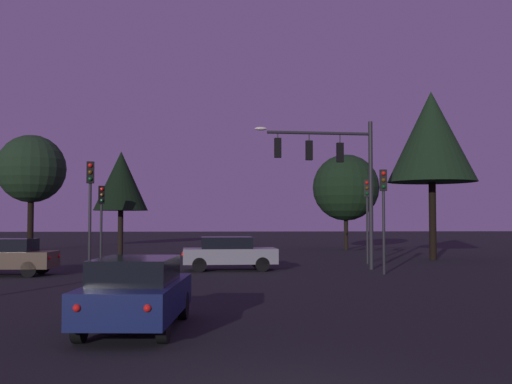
% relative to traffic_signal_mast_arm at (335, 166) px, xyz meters
% --- Properties ---
extents(ground_plane, '(168.00, 168.00, 0.00)m').
position_rel_traffic_signal_mast_arm_xyz_m(ground_plane, '(-4.48, 4.47, -4.78)').
color(ground_plane, black).
rests_on(ground_plane, ground).
extents(traffic_signal_mast_arm, '(5.55, 0.66, 6.89)m').
position_rel_traffic_signal_mast_arm_xyz_m(traffic_signal_mast_arm, '(0.00, 0.00, 0.00)').
color(traffic_signal_mast_arm, '#232326').
rests_on(traffic_signal_mast_arm, ground).
extents(traffic_light_corner_left, '(0.35, 0.38, 4.40)m').
position_rel_traffic_signal_mast_arm_xyz_m(traffic_light_corner_left, '(2.38, 3.64, -1.67)').
color(traffic_light_corner_left, '#232326').
rests_on(traffic_light_corner_left, ground).
extents(traffic_light_corner_right, '(0.34, 0.37, 4.43)m').
position_rel_traffic_signal_mast_arm_xyz_m(traffic_light_corner_right, '(1.59, -2.44, -1.65)').
color(traffic_light_corner_right, '#232326').
rests_on(traffic_light_corner_right, ground).
extents(traffic_light_median, '(0.33, 0.37, 4.71)m').
position_rel_traffic_signal_mast_arm_xyz_m(traffic_light_median, '(-10.70, -2.30, -1.46)').
color(traffic_light_median, '#232326').
rests_on(traffic_light_median, ground).
extents(traffic_light_far_side, '(0.35, 0.38, 3.99)m').
position_rel_traffic_signal_mast_arm_xyz_m(traffic_light_far_side, '(-11.21, 2.90, -1.94)').
color(traffic_light_far_side, '#232326').
rests_on(traffic_light_far_side, ground).
extents(car_nearside_lane, '(2.10, 4.41, 1.52)m').
position_rel_traffic_signal_mast_arm_xyz_m(car_nearside_lane, '(-7.10, -14.87, -3.99)').
color(car_nearside_lane, '#0F1947').
rests_on(car_nearside_lane, ground).
extents(car_crossing_left, '(4.38, 2.08, 1.52)m').
position_rel_traffic_signal_mast_arm_xyz_m(car_crossing_left, '(-4.91, 0.05, -3.99)').
color(car_crossing_left, gray).
rests_on(car_crossing_left, ground).
extents(car_crossing_right, '(4.50, 1.97, 1.52)m').
position_rel_traffic_signal_mast_arm_xyz_m(car_crossing_right, '(-14.32, -2.01, -3.99)').
color(car_crossing_right, '#473828').
rests_on(car_crossing_right, ground).
extents(tree_behind_sign, '(5.09, 5.09, 7.30)m').
position_rel_traffic_signal_mast_arm_xyz_m(tree_behind_sign, '(4.35, 18.39, -0.03)').
color(tree_behind_sign, black).
rests_on(tree_behind_sign, ground).
extents(tree_left_far, '(5.11, 5.11, 8.69)m').
position_rel_traffic_signal_mast_arm_xyz_m(tree_left_far, '(-19.50, 18.95, 1.33)').
color(tree_left_far, black).
rests_on(tree_left_far, ground).
extents(tree_center_horizon, '(3.00, 3.00, 6.12)m').
position_rel_traffic_signal_mast_arm_xyz_m(tree_center_horizon, '(-10.83, 6.49, -0.34)').
color(tree_center_horizon, black).
rests_on(tree_center_horizon, ground).
extents(tree_right_cluster, '(5.07, 5.07, 9.72)m').
position_rel_traffic_signal_mast_arm_xyz_m(tree_right_cluster, '(6.87, 6.46, 2.28)').
color(tree_right_cluster, black).
rests_on(tree_right_cluster, ground).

